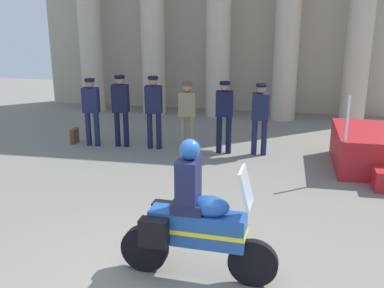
% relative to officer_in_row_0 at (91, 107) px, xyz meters
% --- Properties ---
extents(officer_in_row_0, '(0.39, 0.24, 1.64)m').
position_rel_officer_in_row_0_xyz_m(officer_in_row_0, '(0.00, 0.00, 0.00)').
color(officer_in_row_0, '#191E42').
rests_on(officer_in_row_0, ground_plane).
extents(officer_in_row_1, '(0.39, 0.24, 1.73)m').
position_rel_officer_in_row_0_xyz_m(officer_in_row_1, '(0.71, 0.07, 0.05)').
color(officer_in_row_1, black).
rests_on(officer_in_row_1, ground_plane).
extents(officer_in_row_2, '(0.39, 0.24, 1.73)m').
position_rel_officer_in_row_0_xyz_m(officer_in_row_2, '(1.53, 0.05, 0.05)').
color(officer_in_row_2, '#141938').
rests_on(officer_in_row_2, ground_plane).
extents(officer_in_row_3, '(0.39, 0.24, 1.63)m').
position_rel_officer_in_row_0_xyz_m(officer_in_row_3, '(2.34, -0.00, -0.01)').
color(officer_in_row_3, '#7A7056').
rests_on(officer_in_row_3, ground_plane).
extents(officer_in_row_4, '(0.39, 0.24, 1.67)m').
position_rel_officer_in_row_0_xyz_m(officer_in_row_4, '(3.19, 0.01, 0.02)').
color(officer_in_row_4, black).
rests_on(officer_in_row_4, ground_plane).
extents(officer_in_row_5, '(0.39, 0.24, 1.65)m').
position_rel_officer_in_row_0_xyz_m(officer_in_row_5, '(4.00, 0.04, 0.00)').
color(officer_in_row_5, '#191E42').
rests_on(officer_in_row_5, ground_plane).
extents(motorcycle_with_rider, '(2.09, 0.72, 1.90)m').
position_rel_officer_in_row_0_xyz_m(motorcycle_with_rider, '(3.39, -5.12, -0.17)').
color(motorcycle_with_rider, black).
rests_on(motorcycle_with_rider, ground_plane).
extents(briefcase_on_ground, '(0.10, 0.32, 0.36)m').
position_rel_officer_in_row_0_xyz_m(briefcase_on_ground, '(-0.54, 0.13, -0.79)').
color(briefcase_on_ground, brown).
rests_on(briefcase_on_ground, ground_plane).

